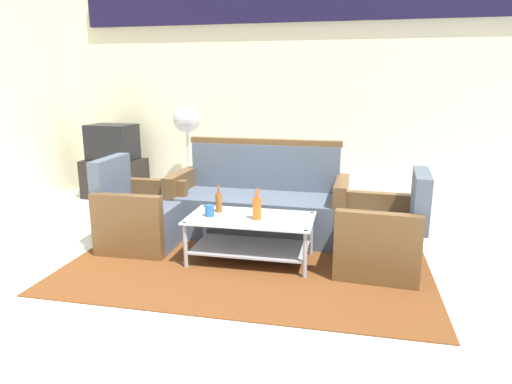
{
  "coord_description": "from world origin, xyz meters",
  "views": [
    {
      "loc": [
        0.74,
        -3.0,
        1.56
      ],
      "look_at": [
        -0.04,
        0.62,
        0.65
      ],
      "focal_mm": 31.6,
      "sensor_mm": 36.0,
      "label": 1
    }
  ],
  "objects_px": {
    "coffee_table": "(251,232)",
    "television": "(112,142)",
    "tv_stand": "(115,178)",
    "pedestal_fan": "(187,125)",
    "armchair_right": "(383,237)",
    "armchair_left": "(140,217)",
    "couch": "(259,205)",
    "bottle_orange": "(257,208)",
    "bottle_brown": "(219,202)",
    "cup": "(210,211)"
  },
  "relations": [
    {
      "from": "armchair_left",
      "to": "tv_stand",
      "type": "relative_size",
      "value": 1.06
    },
    {
      "from": "armchair_left",
      "to": "bottle_orange",
      "type": "distance_m",
      "value": 1.25
    },
    {
      "from": "armchair_right",
      "to": "bottle_brown",
      "type": "relative_size",
      "value": 3.46
    },
    {
      "from": "armchair_left",
      "to": "bottle_brown",
      "type": "relative_size",
      "value": 3.46
    },
    {
      "from": "bottle_brown",
      "to": "tv_stand",
      "type": "relative_size",
      "value": 0.31
    },
    {
      "from": "armchair_left",
      "to": "bottle_brown",
      "type": "height_order",
      "value": "armchair_left"
    },
    {
      "from": "pedestal_fan",
      "to": "television",
      "type": "bearing_deg",
      "value": -177.44
    },
    {
      "from": "armchair_right",
      "to": "tv_stand",
      "type": "xyz_separation_m",
      "value": [
        -3.48,
        1.82,
        -0.03
      ]
    },
    {
      "from": "cup",
      "to": "armchair_right",
      "type": "bearing_deg",
      "value": 4.24
    },
    {
      "from": "couch",
      "to": "pedestal_fan",
      "type": "relative_size",
      "value": 1.43
    },
    {
      "from": "pedestal_fan",
      "to": "tv_stand",
      "type": "bearing_deg",
      "value": -177.31
    },
    {
      "from": "cup",
      "to": "tv_stand",
      "type": "relative_size",
      "value": 0.12
    },
    {
      "from": "coffee_table",
      "to": "bottle_orange",
      "type": "xyz_separation_m",
      "value": [
        0.07,
        -0.05,
        0.24
      ]
    },
    {
      "from": "pedestal_fan",
      "to": "cup",
      "type": "bearing_deg",
      "value": -64.74
    },
    {
      "from": "bottle_brown",
      "to": "bottle_orange",
      "type": "distance_m",
      "value": 0.41
    },
    {
      "from": "couch",
      "to": "cup",
      "type": "distance_m",
      "value": 0.86
    },
    {
      "from": "cup",
      "to": "tv_stand",
      "type": "height_order",
      "value": "tv_stand"
    },
    {
      "from": "couch",
      "to": "armchair_left",
      "type": "relative_size",
      "value": 2.14
    },
    {
      "from": "coffee_table",
      "to": "couch",
      "type": "bearing_deg",
      "value": 96.28
    },
    {
      "from": "tv_stand",
      "to": "television",
      "type": "distance_m",
      "value": 0.5
    },
    {
      "from": "cup",
      "to": "television",
      "type": "bearing_deg",
      "value": 135.96
    },
    {
      "from": "pedestal_fan",
      "to": "bottle_orange",
      "type": "bearing_deg",
      "value": -55.59
    },
    {
      "from": "armchair_left",
      "to": "pedestal_fan",
      "type": "bearing_deg",
      "value": -176.19
    },
    {
      "from": "couch",
      "to": "coffee_table",
      "type": "height_order",
      "value": "couch"
    },
    {
      "from": "coffee_table",
      "to": "pedestal_fan",
      "type": "height_order",
      "value": "pedestal_fan"
    },
    {
      "from": "armchair_left",
      "to": "television",
      "type": "xyz_separation_m",
      "value": [
        -1.21,
        1.71,
        0.47
      ]
    },
    {
      "from": "armchair_right",
      "to": "bottle_brown",
      "type": "xyz_separation_m",
      "value": [
        -1.44,
        0.03,
        0.22
      ]
    },
    {
      "from": "armchair_left",
      "to": "coffee_table",
      "type": "height_order",
      "value": "armchair_left"
    },
    {
      "from": "armchair_left",
      "to": "armchair_right",
      "type": "relative_size",
      "value": 1.0
    },
    {
      "from": "bottle_orange",
      "to": "armchair_left",
      "type": "bearing_deg",
      "value": 169.34
    },
    {
      "from": "coffee_table",
      "to": "cup",
      "type": "relative_size",
      "value": 11.0
    },
    {
      "from": "armchair_left",
      "to": "bottle_orange",
      "type": "height_order",
      "value": "armchair_left"
    },
    {
      "from": "tv_stand",
      "to": "pedestal_fan",
      "type": "relative_size",
      "value": 0.63
    },
    {
      "from": "armchair_right",
      "to": "bottle_orange",
      "type": "height_order",
      "value": "armchair_right"
    },
    {
      "from": "couch",
      "to": "bottle_orange",
      "type": "distance_m",
      "value": 0.84
    },
    {
      "from": "coffee_table",
      "to": "television",
      "type": "relative_size",
      "value": 1.73
    },
    {
      "from": "cup",
      "to": "pedestal_fan",
      "type": "relative_size",
      "value": 0.08
    },
    {
      "from": "coffee_table",
      "to": "bottle_brown",
      "type": "relative_size",
      "value": 4.47
    },
    {
      "from": "bottle_brown",
      "to": "pedestal_fan",
      "type": "bearing_deg",
      "value": 118.0
    },
    {
      "from": "bottle_brown",
      "to": "cup",
      "type": "bearing_deg",
      "value": -106.69
    },
    {
      "from": "bottle_orange",
      "to": "television",
      "type": "xyz_separation_m",
      "value": [
        -2.42,
        1.94,
        0.25
      ]
    },
    {
      "from": "armchair_right",
      "to": "tv_stand",
      "type": "bearing_deg",
      "value": 66.58
    },
    {
      "from": "bottle_orange",
      "to": "television",
      "type": "distance_m",
      "value": 3.11
    },
    {
      "from": "coffee_table",
      "to": "television",
      "type": "distance_m",
      "value": 3.06
    },
    {
      "from": "couch",
      "to": "bottle_brown",
      "type": "bearing_deg",
      "value": 72.01
    },
    {
      "from": "bottle_brown",
      "to": "cup",
      "type": "xyz_separation_m",
      "value": [
        -0.04,
        -0.14,
        -0.04
      ]
    },
    {
      "from": "coffee_table",
      "to": "bottle_orange",
      "type": "bearing_deg",
      "value": -35.83
    },
    {
      "from": "television",
      "to": "pedestal_fan",
      "type": "height_order",
      "value": "pedestal_fan"
    },
    {
      "from": "bottle_orange",
      "to": "television",
      "type": "bearing_deg",
      "value": 141.34
    },
    {
      "from": "couch",
      "to": "coffee_table",
      "type": "distance_m",
      "value": 0.76
    }
  ]
}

